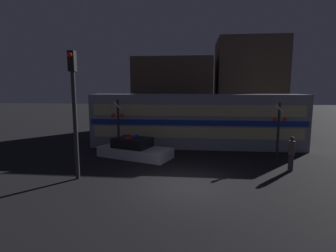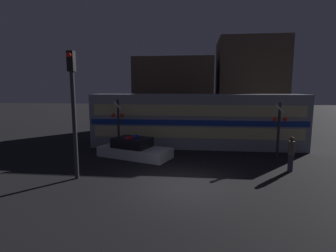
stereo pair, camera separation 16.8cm
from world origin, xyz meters
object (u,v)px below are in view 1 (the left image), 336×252
at_px(police_car, 134,149).
at_px(crossing_signal_near, 279,126).
at_px(pedestrian, 291,153).
at_px(traffic_light_corner, 74,105).
at_px(train, 196,120).

height_order(police_car, crossing_signal_near, crossing_signal_near).
bearing_deg(crossing_signal_near, police_car, -173.92).
distance_m(pedestrian, traffic_light_corner, 10.93).
bearing_deg(police_car, crossing_signal_near, 26.03).
xyz_separation_m(police_car, crossing_signal_near, (8.83, 0.94, 1.45)).
bearing_deg(traffic_light_corner, train, 54.39).
height_order(police_car, pedestrian, pedestrian).
xyz_separation_m(train, traffic_light_corner, (-5.54, -7.74, 1.58)).
bearing_deg(train, crossing_signal_near, -27.68).
height_order(train, pedestrian, train).
xyz_separation_m(police_car, traffic_light_corner, (-1.76, -4.15, 3.00)).
bearing_deg(traffic_light_corner, pedestrian, 12.10).
distance_m(train, crossing_signal_near, 5.71).
bearing_deg(train, traffic_light_corner, -125.61).
bearing_deg(traffic_light_corner, crossing_signal_near, 25.65).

